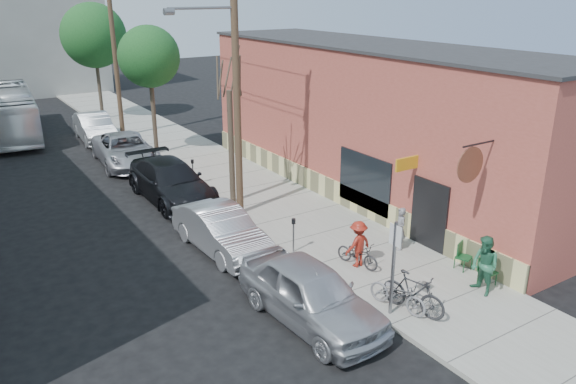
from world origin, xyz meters
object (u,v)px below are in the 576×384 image
cyclist (358,244)px  patron_green (485,266)px  car_1 (221,230)px  sign_post (394,260)px  parking_meter_far (193,168)px  patio_chair_a (464,257)px  tree_leafy_mid (149,57)px  patron_grey (400,229)px  car_4 (95,127)px  utility_pole_near (235,84)px  patio_chair_b (488,272)px  car_0 (311,294)px  parking_meter_near (294,230)px  parked_bike_a (413,293)px  tree_leafy_far (94,36)px  tree_bare (231,148)px  parked_bike_b (398,294)px  bus (12,113)px  car_3 (125,150)px  car_2 (171,181)px

cyclist → patron_green: bearing=115.1°
cyclist → car_1: cyclist is taller
sign_post → patron_green: size_ratio=1.53×
parking_meter_far → patio_chair_a: bearing=-72.6°
tree_leafy_mid → patron_grey: tree_leafy_mid is taller
patron_grey → car_1: size_ratio=0.32×
patron_grey → car_4: 22.16m
utility_pole_near → patio_chair_b: 11.19m
cyclist → car_0: (-3.05, -1.65, -0.08)m
parking_meter_near → tree_leafy_mid: tree_leafy_mid is taller
parking_meter_near → parked_bike_a: (0.68, -5.07, -0.24)m
tree_leafy_far → patron_green: tree_leafy_far is taller
parking_meter_far → patio_chair_b: size_ratio=1.41×
tree_bare → parked_bike_b: bearing=-90.6°
utility_pole_near → parked_bike_b: utility_pole_near is taller
sign_post → tree_bare: tree_bare is taller
parked_bike_a → bus: bus is taller
parking_meter_near → cyclist: 2.35m
tree_leafy_far → car_0: tree_leafy_far is taller
sign_post → car_0: sign_post is taller
parked_bike_a → car_1: car_1 is taller
cyclist → car_4: (-2.64, 21.86, -0.10)m
tree_leafy_far → parked_bike_a: 30.92m
patron_green → bus: (-8.56, 29.33, 0.43)m
patio_chair_a → patron_grey: 2.39m
tree_leafy_far → car_0: (-2.41, -29.11, -4.97)m
parking_meter_far → car_3: size_ratio=0.21×
cyclist → car_3: cyclist is taller
parking_meter_far → parked_bike_b: 13.18m
car_0 → parked_bike_b: bearing=-27.3°
patron_grey → car_2: size_ratio=0.26×
sign_post → parked_bike_b: sign_post is taller
parking_meter_far → patron_grey: patron_grey is taller
utility_pole_near → parked_bike_b: (0.30, -8.96, -4.77)m
tree_leafy_mid → parked_bike_b: bearing=-90.3°
tree_bare → cyclist: bearing=-85.2°
patron_green → car_3: 19.89m
utility_pole_near → car_1: (-2.05, -2.54, -4.63)m
patio_chair_a → tree_bare: bearing=87.0°
utility_pole_near → car_3: (-1.59, 9.64, -4.60)m
patron_grey → car_3: size_ratio=0.26×
parking_meter_far → car_1: (-1.91, -6.74, -0.20)m
sign_post → car_4: size_ratio=0.55×
parked_bike_b → car_3: car_3 is taller
parking_meter_near → car_3: (-1.45, 13.89, -0.18)m
sign_post → patio_chair_b: (3.64, -0.40, -1.24)m
tree_leafy_mid → parked_bike_a: 20.35m
parking_meter_far → tree_leafy_mid: bearing=85.0°
parked_bike_a → parked_bike_b: parked_bike_a is taller
cyclist → parking_meter_far: bearing=-88.7°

